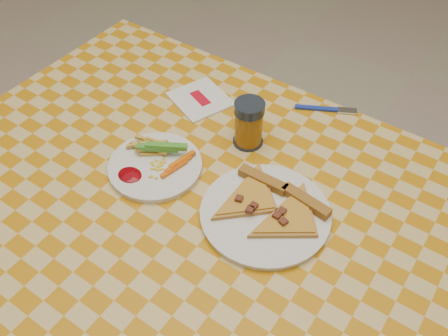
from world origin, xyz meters
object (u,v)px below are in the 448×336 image
Objects in this scene: plate_left at (155,167)px; drink_glass at (249,124)px; plate_right at (265,214)px; table at (208,221)px.

drink_glass is at bearing 57.29° from plate_left.
drink_glass is (-0.15, 0.16, 0.05)m from plate_right.
plate_right is (0.27, 0.02, 0.00)m from plate_left.
drink_glass is at bearing 131.71° from plate_right.
drink_glass reaches higher than plate_right.
drink_glass is (-0.03, 0.20, 0.13)m from table.
plate_left is at bearing -174.94° from plate_right.
plate_right is at bearing 5.06° from plate_left.
table is at bearing -2.72° from plate_left.
table is 0.24m from drink_glass.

